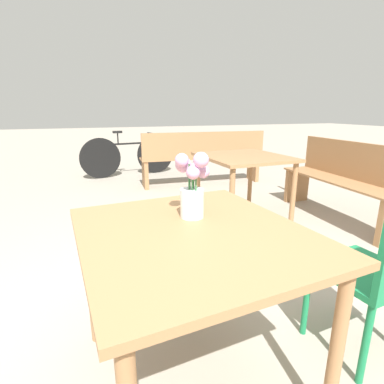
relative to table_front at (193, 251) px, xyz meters
The scene contains 8 objects.
ground_plane 0.63m from the table_front, ahead, with size 40.00×40.00×0.00m, color #A39989.
table_front is the anchor object (origin of this frame).
flower_vase 0.27m from the table_front, 71.42° to the left, with size 0.15×0.15×0.30m.
cafe_chair 0.88m from the table_front, 12.26° to the right, with size 0.43×0.43×0.86m.
bench_near 2.66m from the table_front, 31.66° to the left, with size 0.44×1.54×0.85m.
bench_middle 3.62m from the table_front, 67.35° to the left, with size 1.98×0.48×0.85m.
table_back 1.98m from the table_front, 54.92° to the left, with size 0.84×0.91×0.73m.
bicycle 4.50m from the table_front, 85.07° to the left, with size 1.72×0.44×0.82m.
Camera 1 is at (-0.38, -1.04, 1.18)m, focal length 28.00 mm.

